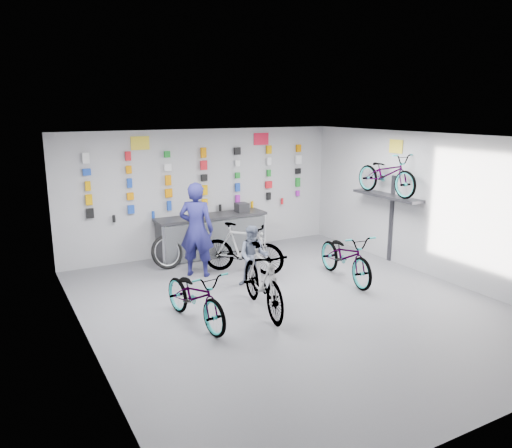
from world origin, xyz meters
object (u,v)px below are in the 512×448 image
counter (212,236)px  clerk (196,230)px  bike_service (243,248)px  bike_center (263,280)px  customer (253,256)px  bike_left (195,296)px  bike_right (346,256)px

counter → clerk: bearing=-126.1°
counter → bike_service: size_ratio=1.47×
bike_center → bike_service: bearing=82.0°
bike_center → bike_service: (0.66, 2.03, -0.04)m
clerk → customer: bearing=161.2°
bike_left → clerk: clerk is taller
counter → clerk: clerk is taller
counter → customer: customer is taller
bike_center → bike_right: 2.41m
bike_service → clerk: size_ratio=0.91×
bike_left → customer: 2.03m
counter → bike_service: 1.50m
bike_right → clerk: bearing=154.0°
customer → counter: bearing=122.4°
counter → customer: size_ratio=2.19×
counter → bike_right: bike_right is taller
customer → clerk: bearing=158.4°
bike_left → bike_right: (3.53, 0.52, 0.03)m
bike_right → customer: customer is taller
bike_left → clerk: (0.95, 2.25, 0.52)m
bike_center → clerk: clerk is taller
bike_left → clerk: 2.50m
bike_left → customer: size_ratio=1.48×
bike_center → customer: size_ratio=1.59×
counter → bike_left: 3.88m
bike_center → bike_service: 2.14m
bike_center → clerk: (-0.26, 2.36, 0.42)m
bike_left → bike_service: bearing=37.9°
bike_right → bike_service: (-1.66, 1.41, 0.04)m
bike_right → clerk: clerk is taller
bike_center → bike_right: bike_center is taller
bike_left → bike_center: bearing=-13.0°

